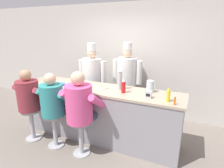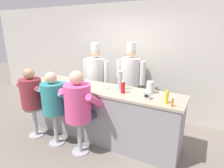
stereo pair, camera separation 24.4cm
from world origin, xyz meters
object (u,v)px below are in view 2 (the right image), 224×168
(diner_seated_teal, at_px, (54,100))
(breakfast_plate, at_px, (103,87))
(diner_seated_maroon, at_px, (33,95))
(hot_sauce_bottle_orange, at_px, (172,103))
(coffee_mug_tan, at_px, (49,82))
(mustard_bottle_yellow, at_px, (167,96))
(cook_in_whites_far, at_px, (130,78))
(diner_seated_pink, at_px, (79,104))
(coffee_mug_blue, at_px, (82,81))
(ketchup_bottle_red, at_px, (123,86))
(cup_stack_steel, at_px, (120,81))
(cook_in_whites_near, at_px, (96,78))
(water_pitcher_clear, at_px, (150,87))
(cereal_bowl, at_px, (63,83))
(napkin_dispenser_chrome, at_px, (147,95))

(diner_seated_teal, bearing_deg, breakfast_plate, 42.63)
(diner_seated_maroon, bearing_deg, diner_seated_teal, -0.05)
(hot_sauce_bottle_orange, distance_m, coffee_mug_tan, 2.40)
(mustard_bottle_yellow, distance_m, cook_in_whites_far, 1.66)
(coffee_mug_tan, height_order, diner_seated_teal, diner_seated_teal)
(diner_seated_teal, xyz_separation_m, diner_seated_pink, (0.56, 0.00, 0.04))
(coffee_mug_blue, bearing_deg, breakfast_plate, -5.74)
(ketchup_bottle_red, height_order, cook_in_whites_far, cook_in_whites_far)
(cup_stack_steel, xyz_separation_m, cook_in_whites_near, (-0.96, 0.68, -0.22))
(breakfast_plate, height_order, cook_in_whites_near, cook_in_whites_near)
(hot_sauce_bottle_orange, height_order, cup_stack_steel, cup_stack_steel)
(water_pitcher_clear, xyz_separation_m, coffee_mug_tan, (-1.94, -0.43, -0.06))
(water_pitcher_clear, distance_m, cereal_bowl, 1.70)
(hot_sauce_bottle_orange, relative_size, cup_stack_steel, 0.35)
(breakfast_plate, distance_m, coffee_mug_blue, 0.54)
(water_pitcher_clear, bearing_deg, cereal_bowl, -169.27)
(ketchup_bottle_red, xyz_separation_m, diner_seated_teal, (-1.12, -0.51, -0.29))
(ketchup_bottle_red, bearing_deg, cereal_bowl, -175.45)
(cook_in_whites_far, bearing_deg, coffee_mug_blue, -124.10)
(hot_sauce_bottle_orange, xyz_separation_m, diner_seated_maroon, (-2.55, -0.31, -0.23))
(diner_seated_maroon, bearing_deg, water_pitcher_clear, 19.11)
(breakfast_plate, distance_m, diner_seated_teal, 0.92)
(hot_sauce_bottle_orange, relative_size, napkin_dispenser_chrome, 1.07)
(ketchup_bottle_red, xyz_separation_m, cup_stack_steel, (-0.12, 0.13, 0.05))
(coffee_mug_tan, relative_size, cup_stack_steel, 0.36)
(diner_seated_teal, bearing_deg, diner_seated_pink, 0.46)
(cereal_bowl, distance_m, cook_in_whites_near, 0.93)
(cook_in_whites_near, bearing_deg, diner_seated_pink, -68.16)
(napkin_dispenser_chrome, bearing_deg, mustard_bottle_yellow, -6.36)
(diner_seated_maroon, xyz_separation_m, diner_seated_pink, (1.12, 0.00, 0.03))
(ketchup_bottle_red, xyz_separation_m, cook_in_whites_near, (-1.08, 0.81, -0.17))
(diner_seated_pink, bearing_deg, cook_in_whites_far, 82.43)
(coffee_mug_blue, height_order, diner_seated_teal, diner_seated_teal)
(coffee_mug_blue, bearing_deg, cook_in_whites_near, 97.53)
(mustard_bottle_yellow, relative_size, diner_seated_pink, 0.15)
(hot_sauce_bottle_orange, bearing_deg, cereal_bowl, 177.47)
(hot_sauce_bottle_orange, xyz_separation_m, water_pitcher_clear, (-0.46, 0.41, 0.05))
(hot_sauce_bottle_orange, distance_m, breakfast_plate, 1.36)
(coffee_mug_blue, bearing_deg, napkin_dispenser_chrome, -8.71)
(ketchup_bottle_red, height_order, cook_in_whites_near, cook_in_whites_near)
(ketchup_bottle_red, distance_m, cereal_bowl, 1.27)
(breakfast_plate, distance_m, diner_seated_pink, 0.63)
(coffee_mug_blue, xyz_separation_m, diner_seated_pink, (0.44, -0.66, -0.18))
(coffee_mug_blue, bearing_deg, diner_seated_maroon, -136.01)
(diner_seated_maroon, bearing_deg, napkin_dispenser_chrome, 11.61)
(napkin_dispenser_chrome, bearing_deg, diner_seated_pink, -156.73)
(water_pitcher_clear, bearing_deg, hot_sauce_bottle_orange, -41.72)
(ketchup_bottle_red, bearing_deg, breakfast_plate, 167.91)
(mustard_bottle_yellow, xyz_separation_m, napkin_dispenser_chrome, (-0.31, 0.03, -0.05))
(breakfast_plate, height_order, diner_seated_teal, diner_seated_teal)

